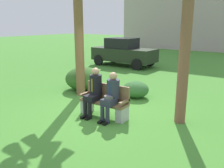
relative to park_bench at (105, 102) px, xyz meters
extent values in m
plane|color=#448930|center=(-0.21, 0.10, -0.40)|extent=(80.00, 80.00, 0.00)
cube|color=brown|center=(0.00, -0.05, 0.02)|extent=(1.41, 0.44, 0.07)
cube|color=brown|center=(0.00, 0.14, 0.28)|extent=(1.41, 0.06, 0.45)
cube|color=brown|center=(-0.67, -0.05, 0.15)|extent=(0.08, 0.44, 0.06)
cube|color=brown|center=(0.67, -0.05, 0.15)|extent=(0.08, 0.44, 0.06)
cube|color=#B4B4B4|center=(-0.61, -0.05, -0.21)|extent=(0.20, 0.37, 0.38)
cube|color=#B4B4B4|center=(0.61, -0.05, -0.21)|extent=(0.20, 0.37, 0.38)
cube|color=black|center=(-0.29, -0.22, 0.13)|extent=(0.32, 0.38, 0.16)
cylinder|color=black|center=(-0.37, -0.41, -0.17)|extent=(0.11, 0.11, 0.45)
cylinder|color=black|center=(-0.21, -0.41, -0.17)|extent=(0.11, 0.11, 0.45)
cube|color=black|center=(-0.37, -0.47, -0.36)|extent=(0.09, 0.22, 0.07)
cube|color=black|center=(-0.21, -0.47, -0.36)|extent=(0.09, 0.22, 0.07)
cylinder|color=black|center=(-0.29, -0.03, 0.47)|extent=(0.34, 0.34, 0.57)
cube|color=olive|center=(-0.29, -0.20, 0.49)|extent=(0.05, 0.01, 0.36)
sphere|color=tan|center=(-0.29, -0.03, 0.85)|extent=(0.21, 0.21, 0.21)
cube|color=#2D3342|center=(0.30, -0.22, 0.13)|extent=(0.32, 0.38, 0.16)
cylinder|color=#2D3342|center=(0.22, -0.41, -0.17)|extent=(0.11, 0.11, 0.45)
cylinder|color=#2D3342|center=(0.38, -0.41, -0.17)|extent=(0.11, 0.11, 0.45)
cube|color=black|center=(0.22, -0.47, -0.36)|extent=(0.09, 0.22, 0.07)
cube|color=black|center=(0.38, -0.47, -0.36)|extent=(0.09, 0.22, 0.07)
cylinder|color=#2D3342|center=(0.30, -0.03, 0.44)|extent=(0.34, 0.34, 0.51)
cube|color=navy|center=(0.30, -0.20, 0.46)|extent=(0.05, 0.01, 0.33)
sphere|color=tan|center=(0.30, -0.03, 0.79)|extent=(0.21, 0.21, 0.21)
cylinder|color=#575757|center=(0.30, -0.24, 0.26)|extent=(0.24, 0.24, 0.09)
cylinder|color=brown|center=(-1.95, 1.16, 1.73)|extent=(0.32, 0.32, 4.25)
cylinder|color=brown|center=(1.88, 0.77, 1.47)|extent=(0.28, 0.28, 3.74)
ellipsoid|color=#325E23|center=(-2.33, 1.72, 0.04)|extent=(1.40, 1.28, 0.88)
ellipsoid|color=#366A33|center=(-0.14, 2.01, -0.11)|extent=(0.92, 0.85, 0.58)
cube|color=#232D1E|center=(-3.91, 7.26, 0.30)|extent=(3.93, 1.64, 0.76)
cube|color=black|center=(-4.06, 7.26, 0.98)|extent=(1.73, 1.40, 0.60)
cylinder|color=black|center=(-2.53, 8.01, -0.08)|extent=(0.64, 0.15, 0.64)
cylinder|color=black|center=(-2.56, 6.45, -0.08)|extent=(0.64, 0.15, 0.64)
cylinder|color=black|center=(-5.26, 8.07, -0.08)|extent=(0.64, 0.15, 0.64)
cylinder|color=black|center=(-5.29, 6.51, -0.08)|extent=(0.64, 0.15, 0.64)
camera|label=1|loc=(3.78, -5.10, 2.14)|focal=38.46mm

